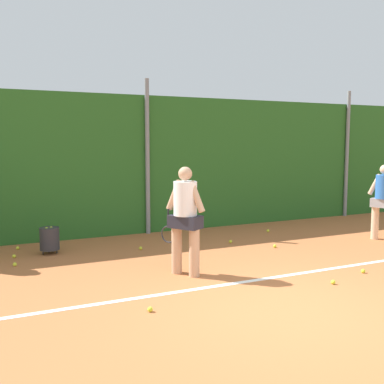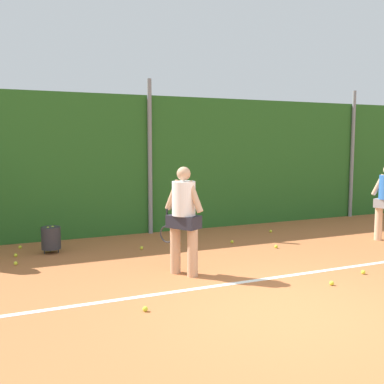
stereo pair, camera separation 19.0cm
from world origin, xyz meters
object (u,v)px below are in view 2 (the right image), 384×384
(ball_hopper, at_px, (51,238))
(tennis_ball_1, at_px, (16,263))
(tennis_ball_2, at_px, (20,247))
(tennis_ball_7, at_px, (332,283))
(tennis_ball_4, at_px, (142,248))
(tennis_ball_5, at_px, (276,247))
(tennis_ball_12, at_px, (232,242))
(tennis_ball_10, at_px, (363,272))
(tennis_ball_6, at_px, (16,255))
(tennis_ball_0, at_px, (145,309))
(player_foreground_near, at_px, (184,215))
(tennis_ball_11, at_px, (271,231))

(ball_hopper, relative_size, tennis_ball_1, 7.78)
(ball_hopper, bearing_deg, tennis_ball_2, 130.73)
(tennis_ball_7, bearing_deg, tennis_ball_2, 133.17)
(tennis_ball_4, bearing_deg, tennis_ball_1, -174.58)
(tennis_ball_5, distance_m, tennis_ball_12, 0.94)
(tennis_ball_2, bearing_deg, tennis_ball_10, -39.73)
(tennis_ball_5, bearing_deg, tennis_ball_7, -104.61)
(tennis_ball_6, bearing_deg, tennis_ball_1, -92.78)
(tennis_ball_0, bearing_deg, ball_hopper, 100.95)
(tennis_ball_0, height_order, tennis_ball_6, same)
(player_foreground_near, distance_m, tennis_ball_2, 3.81)
(tennis_ball_2, relative_size, tennis_ball_11, 1.00)
(tennis_ball_1, distance_m, tennis_ball_4, 2.32)
(tennis_ball_2, xyz_separation_m, tennis_ball_7, (4.04, -4.31, 0.00))
(tennis_ball_5, xyz_separation_m, tennis_ball_6, (-4.76, 1.34, 0.00))
(tennis_ball_7, distance_m, tennis_ball_12, 3.05)
(ball_hopper, xyz_separation_m, tennis_ball_12, (3.53, -0.65, -0.26))
(tennis_ball_0, xyz_separation_m, tennis_ball_6, (-1.33, 3.54, 0.00))
(player_foreground_near, bearing_deg, tennis_ball_2, 6.37)
(tennis_ball_11, distance_m, tennis_ball_12, 1.51)
(tennis_ball_7, xyz_separation_m, tennis_ball_10, (0.85, 0.25, 0.00))
(ball_hopper, relative_size, tennis_ball_0, 7.78)
(ball_hopper, xyz_separation_m, tennis_ball_11, (4.91, -0.02, -0.26))
(ball_hopper, bearing_deg, tennis_ball_5, -18.68)
(tennis_ball_5, relative_size, tennis_ball_12, 1.00)
(tennis_ball_2, bearing_deg, tennis_ball_6, -99.73)
(tennis_ball_1, height_order, tennis_ball_12, same)
(tennis_ball_6, height_order, tennis_ball_11, same)
(tennis_ball_7, bearing_deg, tennis_ball_6, 138.72)
(ball_hopper, height_order, tennis_ball_1, ball_hopper)
(tennis_ball_0, bearing_deg, tennis_ball_12, 45.96)
(tennis_ball_0, relative_size, tennis_ball_11, 1.00)
(player_foreground_near, xyz_separation_m, tennis_ball_10, (2.62, -1.14, -0.93))
(tennis_ball_10, height_order, tennis_ball_12, same)
(tennis_ball_1, bearing_deg, ball_hopper, 44.34)
(tennis_ball_4, distance_m, tennis_ball_11, 3.29)
(ball_hopper, distance_m, tennis_ball_0, 3.67)
(tennis_ball_0, bearing_deg, tennis_ball_5, 32.68)
(tennis_ball_5, xyz_separation_m, tennis_ball_11, (0.78, 1.38, 0.00))
(ball_hopper, bearing_deg, tennis_ball_4, -14.65)
(tennis_ball_1, bearing_deg, tennis_ball_7, -36.11)
(tennis_ball_1, relative_size, tennis_ball_12, 1.00)
(player_foreground_near, xyz_separation_m, tennis_ball_11, (3.16, 2.30, -0.93))
(ball_hopper, bearing_deg, tennis_ball_12, -10.50)
(player_foreground_near, height_order, tennis_ball_6, player_foreground_near)
(tennis_ball_0, bearing_deg, tennis_ball_2, 106.17)
(tennis_ball_5, xyz_separation_m, tennis_ball_10, (0.24, -2.06, 0.00))
(ball_hopper, distance_m, tennis_ball_2, 0.84)
(tennis_ball_11, bearing_deg, tennis_ball_7, -110.62)
(tennis_ball_5, height_order, tennis_ball_11, same)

